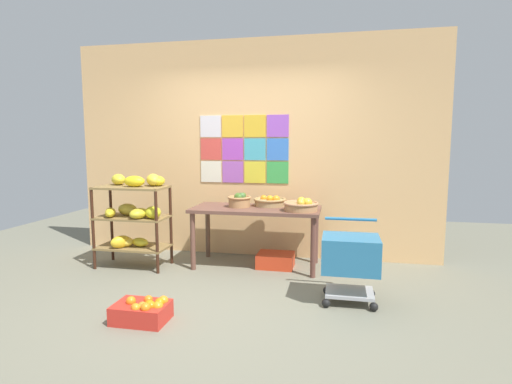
{
  "coord_description": "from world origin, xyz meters",
  "views": [
    {
      "loc": [
        1.13,
        -3.62,
        1.51
      ],
      "look_at": [
        0.22,
        0.82,
        0.95
      ],
      "focal_mm": 28.19,
      "sensor_mm": 36.0,
      "label": 1
    }
  ],
  "objects_px": {
    "produce_crate_under_table": "(276,260)",
    "display_table": "(256,215)",
    "fruit_basket_back_right": "(240,200)",
    "orange_crate_foreground": "(143,311)",
    "banana_shelf_unit": "(134,211)",
    "fruit_basket_back_left": "(301,206)",
    "shopping_cart": "(350,257)",
    "fruit_basket_left": "(270,201)"
  },
  "relations": [
    {
      "from": "orange_crate_foreground",
      "to": "shopping_cart",
      "type": "xyz_separation_m",
      "value": [
        1.72,
        0.78,
        0.35
      ]
    },
    {
      "from": "banana_shelf_unit",
      "to": "orange_crate_foreground",
      "type": "height_order",
      "value": "banana_shelf_unit"
    },
    {
      "from": "banana_shelf_unit",
      "to": "shopping_cart",
      "type": "xyz_separation_m",
      "value": [
        2.54,
        -0.63,
        -0.24
      ]
    },
    {
      "from": "shopping_cart",
      "to": "fruit_basket_left",
      "type": "bearing_deg",
      "value": 132.98
    },
    {
      "from": "fruit_basket_left",
      "to": "display_table",
      "type": "bearing_deg",
      "value": -130.97
    },
    {
      "from": "orange_crate_foreground",
      "to": "shopping_cart",
      "type": "height_order",
      "value": "shopping_cart"
    },
    {
      "from": "banana_shelf_unit",
      "to": "fruit_basket_back_left",
      "type": "xyz_separation_m",
      "value": [
        2.0,
        0.17,
        0.1
      ]
    },
    {
      "from": "fruit_basket_back_right",
      "to": "shopping_cart",
      "type": "distance_m",
      "value": 1.65
    },
    {
      "from": "fruit_basket_back_left",
      "to": "orange_crate_foreground",
      "type": "distance_m",
      "value": 2.1
    },
    {
      "from": "fruit_basket_back_right",
      "to": "orange_crate_foreground",
      "type": "bearing_deg",
      "value": -103.66
    },
    {
      "from": "fruit_basket_back_left",
      "to": "shopping_cart",
      "type": "xyz_separation_m",
      "value": [
        0.54,
        -0.8,
        -0.35
      ]
    },
    {
      "from": "display_table",
      "to": "fruit_basket_left",
      "type": "relative_size",
      "value": 3.85
    },
    {
      "from": "display_table",
      "to": "fruit_basket_left",
      "type": "xyz_separation_m",
      "value": [
        0.14,
        0.16,
        0.15
      ]
    },
    {
      "from": "display_table",
      "to": "produce_crate_under_table",
      "type": "height_order",
      "value": "display_table"
    },
    {
      "from": "banana_shelf_unit",
      "to": "fruit_basket_left",
      "type": "relative_size",
      "value": 2.83
    },
    {
      "from": "orange_crate_foreground",
      "to": "fruit_basket_back_left",
      "type": "bearing_deg",
      "value": 53.17
    },
    {
      "from": "banana_shelf_unit",
      "to": "display_table",
      "type": "xyz_separation_m",
      "value": [
        1.45,
        0.3,
        -0.05
      ]
    },
    {
      "from": "display_table",
      "to": "produce_crate_under_table",
      "type": "xyz_separation_m",
      "value": [
        0.24,
        0.02,
        -0.55
      ]
    },
    {
      "from": "orange_crate_foreground",
      "to": "shopping_cart",
      "type": "relative_size",
      "value": 0.58
    },
    {
      "from": "display_table",
      "to": "fruit_basket_left",
      "type": "bearing_deg",
      "value": 49.03
    },
    {
      "from": "orange_crate_foreground",
      "to": "fruit_basket_back_right",
      "type": "bearing_deg",
      "value": 76.34
    },
    {
      "from": "display_table",
      "to": "orange_crate_foreground",
      "type": "relative_size",
      "value": 3.41
    },
    {
      "from": "fruit_basket_back_right",
      "to": "fruit_basket_back_left",
      "type": "relative_size",
      "value": 0.71
    },
    {
      "from": "display_table",
      "to": "fruit_basket_back_right",
      "type": "bearing_deg",
      "value": 175.89
    },
    {
      "from": "banana_shelf_unit",
      "to": "shopping_cart",
      "type": "bearing_deg",
      "value": -13.9
    },
    {
      "from": "banana_shelf_unit",
      "to": "orange_crate_foreground",
      "type": "relative_size",
      "value": 2.51
    },
    {
      "from": "fruit_basket_left",
      "to": "fruit_basket_back_left",
      "type": "bearing_deg",
      "value": -34.68
    },
    {
      "from": "fruit_basket_back_left",
      "to": "fruit_basket_left",
      "type": "bearing_deg",
      "value": 145.32
    },
    {
      "from": "produce_crate_under_table",
      "to": "display_table",
      "type": "bearing_deg",
      "value": -175.96
    },
    {
      "from": "shopping_cart",
      "to": "produce_crate_under_table",
      "type": "bearing_deg",
      "value": 133.98
    },
    {
      "from": "shopping_cart",
      "to": "fruit_basket_back_left",
      "type": "bearing_deg",
      "value": 125.62
    },
    {
      "from": "banana_shelf_unit",
      "to": "fruit_basket_back_left",
      "type": "height_order",
      "value": "banana_shelf_unit"
    },
    {
      "from": "banana_shelf_unit",
      "to": "orange_crate_foreground",
      "type": "distance_m",
      "value": 1.73
    },
    {
      "from": "display_table",
      "to": "orange_crate_foreground",
      "type": "height_order",
      "value": "display_table"
    },
    {
      "from": "fruit_basket_left",
      "to": "produce_crate_under_table",
      "type": "relative_size",
      "value": 0.91
    },
    {
      "from": "banana_shelf_unit",
      "to": "display_table",
      "type": "height_order",
      "value": "banana_shelf_unit"
    },
    {
      "from": "display_table",
      "to": "shopping_cart",
      "type": "distance_m",
      "value": 1.45
    },
    {
      "from": "fruit_basket_left",
      "to": "orange_crate_foreground",
      "type": "distance_m",
      "value": 2.14
    },
    {
      "from": "fruit_basket_back_left",
      "to": "fruit_basket_left",
      "type": "xyz_separation_m",
      "value": [
        -0.42,
        0.29,
        -0.01
      ]
    },
    {
      "from": "banana_shelf_unit",
      "to": "shopping_cart",
      "type": "relative_size",
      "value": 1.47
    },
    {
      "from": "produce_crate_under_table",
      "to": "orange_crate_foreground",
      "type": "xyz_separation_m",
      "value": [
        -0.87,
        -1.72,
        0.01
      ]
    },
    {
      "from": "banana_shelf_unit",
      "to": "orange_crate_foreground",
      "type": "xyz_separation_m",
      "value": [
        0.82,
        -1.41,
        -0.59
      ]
    }
  ]
}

